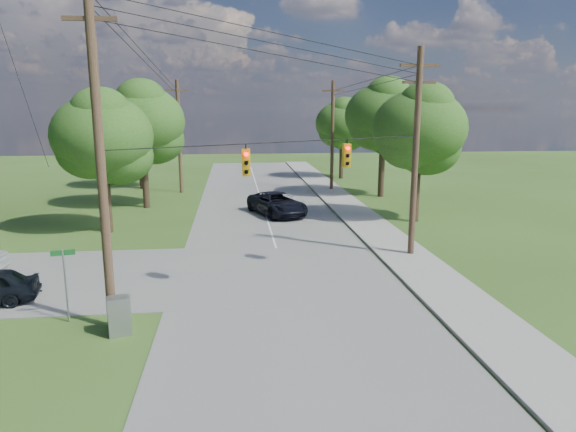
{
  "coord_description": "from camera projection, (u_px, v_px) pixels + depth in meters",
  "views": [
    {
      "loc": [
        -0.24,
        -17.07,
        7.57
      ],
      "look_at": [
        2.12,
        5.0,
        2.89
      ],
      "focal_mm": 32.0,
      "sensor_mm": 36.0,
      "label": 1
    }
  ],
  "objects": [
    {
      "name": "street_name_sign",
      "position": [
        65.0,
        277.0,
        18.16
      ],
      "size": [
        0.8,
        0.21,
        2.7
      ],
      "rotation": [
        0.0,
        0.0,
        0.22
      ],
      "color": "gray",
      "rests_on": "ground"
    },
    {
      "name": "tree_e_mid",
      "position": [
        384.0,
        116.0,
        43.36
      ],
      "size": [
        6.6,
        6.6,
        9.64
      ],
      "color": "#473123",
      "rests_on": "ground"
    },
    {
      "name": "ground",
      "position": [
        244.0,
        326.0,
        18.19
      ],
      "size": [
        140.0,
        140.0,
        0.0
      ],
      "primitive_type": "plane",
      "color": "#324E1A",
      "rests_on": "ground"
    },
    {
      "name": "sidewalk_east",
      "position": [
        428.0,
        272.0,
        23.95
      ],
      "size": [
        2.6,
        100.0,
        0.12
      ],
      "primitive_type": "cube",
      "color": "gray",
      "rests_on": "ground"
    },
    {
      "name": "pole_ne",
      "position": [
        416.0,
        151.0,
        25.77
      ],
      "size": [
        2.0,
        0.32,
        10.5
      ],
      "color": "brown",
      "rests_on": "ground"
    },
    {
      "name": "tree_e_far",
      "position": [
        342.0,
        124.0,
        55.14
      ],
      "size": [
        5.8,
        5.8,
        8.32
      ],
      "color": "#473123",
      "rests_on": "ground"
    },
    {
      "name": "tree_w_near",
      "position": [
        103.0,
        136.0,
        30.73
      ],
      "size": [
        6.0,
        6.0,
        8.4
      ],
      "color": "#473123",
      "rests_on": "ground"
    },
    {
      "name": "pole_north_w",
      "position": [
        179.0,
        136.0,
        45.8
      ],
      "size": [
        2.0,
        0.32,
        10.0
      ],
      "color": "brown",
      "rests_on": "ground"
    },
    {
      "name": "tree_w_mid",
      "position": [
        142.0,
        121.0,
        38.48
      ],
      "size": [
        6.4,
        6.4,
        9.22
      ],
      "color": "#473123",
      "rests_on": "ground"
    },
    {
      "name": "main_road",
      "position": [
        285.0,
        278.0,
        23.26
      ],
      "size": [
        10.0,
        100.0,
        0.03
      ],
      "primitive_type": "cube",
      "color": "gray",
      "rests_on": "ground"
    },
    {
      "name": "pole_north_e",
      "position": [
        332.0,
        135.0,
        47.25
      ],
      "size": [
        2.0,
        0.32,
        10.0
      ],
      "color": "brown",
      "rests_on": "ground"
    },
    {
      "name": "control_cabinet",
      "position": [
        119.0,
        316.0,
        17.35
      ],
      "size": [
        0.87,
        0.74,
        1.34
      ],
      "primitive_type": "cube",
      "rotation": [
        0.0,
        0.0,
        0.31
      ],
      "color": "gray",
      "rests_on": "ground"
    },
    {
      "name": "tree_e_near",
      "position": [
        420.0,
        128.0,
        33.71
      ],
      "size": [
        6.2,
        6.2,
        8.81
      ],
      "color": "#473123",
      "rests_on": "ground"
    },
    {
      "name": "tree_w_far",
      "position": [
        139.0,
        122.0,
        48.07
      ],
      "size": [
        6.0,
        6.0,
        8.73
      ],
      "color": "#473123",
      "rests_on": "ground"
    },
    {
      "name": "pole_sw",
      "position": [
        100.0,
        150.0,
        16.82
      ],
      "size": [
        2.0,
        0.32,
        12.0
      ],
      "color": "brown",
      "rests_on": "ground"
    },
    {
      "name": "traffic_signals",
      "position": [
        300.0,
        158.0,
        21.63
      ],
      "size": [
        4.91,
        3.27,
        1.05
      ],
      "color": "gold",
      "rests_on": "ground"
    },
    {
      "name": "power_lines",
      "position": [
        264.0,
        78.0,
        27.69
      ],
      "size": [
        13.93,
        29.62,
        4.93
      ],
      "color": "black",
      "rests_on": "ground"
    },
    {
      "name": "car_main_north",
      "position": [
        277.0,
        204.0,
        36.86
      ],
      "size": [
        4.55,
        6.34,
        1.6
      ],
      "primitive_type": "imported",
      "rotation": [
        0.0,
        0.0,
        0.37
      ],
      "color": "black",
      "rests_on": "main_road"
    }
  ]
}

